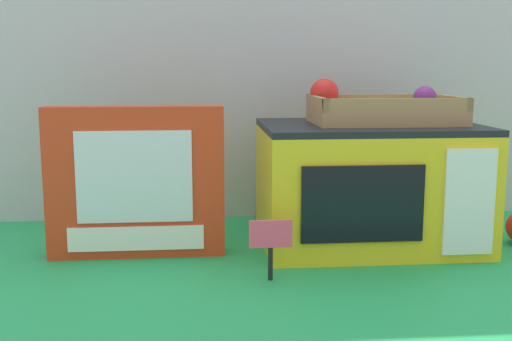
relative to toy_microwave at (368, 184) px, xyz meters
name	(u,v)px	position (x,y,z in m)	size (l,w,h in m)	color
ground_plane	(288,247)	(-0.16, -0.02, -0.12)	(1.70, 1.70, 0.00)	#219E54
display_back_panel	(273,81)	(-0.16, 0.25, 0.19)	(1.61, 0.03, 0.62)	#B7BABF
toy_microwave	(368,184)	(0.00, 0.00, 0.00)	(0.41, 0.30, 0.23)	yellow
food_groups_crate	(380,111)	(0.02, 0.01, 0.14)	(0.27, 0.17, 0.08)	#A37F51
cookie_set_box	(136,182)	(-0.44, -0.04, 0.02)	(0.32, 0.06, 0.27)	red
price_sign	(271,240)	(-0.21, -0.20, -0.05)	(0.07, 0.01, 0.10)	black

